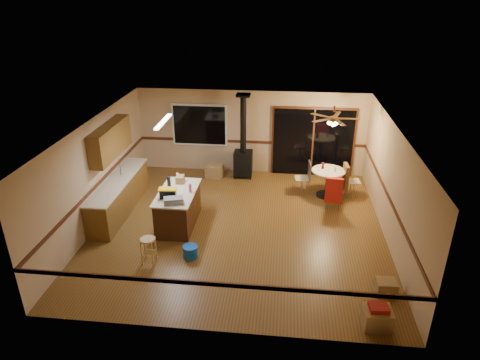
# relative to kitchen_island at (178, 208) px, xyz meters

# --- Properties ---
(floor) EXTENTS (7.00, 7.00, 0.00)m
(floor) POSITION_rel_kitchen_island_xyz_m (1.50, 0.00, -0.45)
(floor) COLOR brown
(floor) RESTS_ON ground
(ceiling) EXTENTS (7.00, 7.00, 0.00)m
(ceiling) POSITION_rel_kitchen_island_xyz_m (1.50, 0.00, 2.15)
(ceiling) COLOR silver
(ceiling) RESTS_ON ground
(wall_back) EXTENTS (7.00, 0.00, 7.00)m
(wall_back) POSITION_rel_kitchen_island_xyz_m (1.50, 3.50, 0.85)
(wall_back) COLOR tan
(wall_back) RESTS_ON ground
(wall_front) EXTENTS (7.00, 0.00, 7.00)m
(wall_front) POSITION_rel_kitchen_island_xyz_m (1.50, -3.50, 0.85)
(wall_front) COLOR tan
(wall_front) RESTS_ON ground
(wall_left) EXTENTS (0.00, 7.00, 7.00)m
(wall_left) POSITION_rel_kitchen_island_xyz_m (-2.00, 0.00, 0.85)
(wall_left) COLOR tan
(wall_left) RESTS_ON ground
(wall_right) EXTENTS (0.00, 7.00, 7.00)m
(wall_right) POSITION_rel_kitchen_island_xyz_m (5.00, 0.00, 0.85)
(wall_right) COLOR tan
(wall_right) RESTS_ON ground
(chair_rail) EXTENTS (7.00, 7.00, 0.08)m
(chair_rail) POSITION_rel_kitchen_island_xyz_m (1.50, 0.00, 0.55)
(chair_rail) COLOR #452011
(chair_rail) RESTS_ON ground
(window) EXTENTS (1.72, 0.10, 1.32)m
(window) POSITION_rel_kitchen_island_xyz_m (-0.10, 3.45, 1.05)
(window) COLOR black
(window) RESTS_ON ground
(sliding_door) EXTENTS (2.52, 0.10, 2.10)m
(sliding_door) POSITION_rel_kitchen_island_xyz_m (3.40, 3.45, 0.60)
(sliding_door) COLOR black
(sliding_door) RESTS_ON ground
(lower_cabinets) EXTENTS (0.60, 3.00, 0.86)m
(lower_cabinets) POSITION_rel_kitchen_island_xyz_m (-1.70, 0.50, -0.02)
(lower_cabinets) COLOR brown
(lower_cabinets) RESTS_ON ground
(countertop) EXTENTS (0.64, 3.04, 0.04)m
(countertop) POSITION_rel_kitchen_island_xyz_m (-1.70, 0.50, 0.43)
(countertop) COLOR beige
(countertop) RESTS_ON lower_cabinets
(upper_cabinets) EXTENTS (0.35, 2.00, 0.80)m
(upper_cabinets) POSITION_rel_kitchen_island_xyz_m (-1.83, 0.70, 1.45)
(upper_cabinets) COLOR brown
(upper_cabinets) RESTS_ON ground
(kitchen_island) EXTENTS (0.88, 1.68, 0.90)m
(kitchen_island) POSITION_rel_kitchen_island_xyz_m (0.00, 0.00, 0.00)
(kitchen_island) COLOR #3C200F
(kitchen_island) RESTS_ON ground
(wood_stove) EXTENTS (0.55, 0.50, 2.52)m
(wood_stove) POSITION_rel_kitchen_island_xyz_m (1.30, 3.05, 0.28)
(wood_stove) COLOR black
(wood_stove) RESTS_ON ground
(ceiling_fan) EXTENTS (0.24, 0.24, 0.55)m
(ceiling_fan) POSITION_rel_kitchen_island_xyz_m (3.78, 2.00, 1.76)
(ceiling_fan) COLOR brown
(ceiling_fan) RESTS_ON ceiling
(fluorescent_strip) EXTENTS (0.10, 1.20, 0.04)m
(fluorescent_strip) POSITION_rel_kitchen_island_xyz_m (-0.30, 0.30, 2.11)
(fluorescent_strip) COLOR white
(fluorescent_strip) RESTS_ON ceiling
(toolbox_grey) EXTENTS (0.49, 0.36, 0.14)m
(toolbox_grey) POSITION_rel_kitchen_island_xyz_m (0.06, -0.58, 0.52)
(toolbox_grey) COLOR slate
(toolbox_grey) RESTS_ON kitchen_island
(toolbox_black) EXTENTS (0.39, 0.24, 0.21)m
(toolbox_black) POSITION_rel_kitchen_island_xyz_m (-0.13, -0.33, 0.55)
(toolbox_black) COLOR black
(toolbox_black) RESTS_ON kitchen_island
(toolbox_yellow_lid) EXTENTS (0.44, 0.27, 0.03)m
(toolbox_yellow_lid) POSITION_rel_kitchen_island_xyz_m (-0.13, -0.33, 0.67)
(toolbox_yellow_lid) COLOR gold
(toolbox_yellow_lid) RESTS_ON toolbox_black
(box_on_island) EXTENTS (0.22, 0.28, 0.18)m
(box_on_island) POSITION_rel_kitchen_island_xyz_m (-0.05, 0.53, 0.54)
(box_on_island) COLOR olive
(box_on_island) RESTS_ON kitchen_island
(bottle_dark) EXTENTS (0.11, 0.11, 0.31)m
(bottle_dark) POSITION_rel_kitchen_island_xyz_m (-0.24, 0.17, 0.60)
(bottle_dark) COLOR black
(bottle_dark) RESTS_ON kitchen_island
(bottle_pink) EXTENTS (0.09, 0.09, 0.22)m
(bottle_pink) POSITION_rel_kitchen_island_xyz_m (0.32, 0.03, 0.56)
(bottle_pink) COLOR #D84C8C
(bottle_pink) RESTS_ON kitchen_island
(bottle_white) EXTENTS (0.07, 0.07, 0.17)m
(bottle_white) POSITION_rel_kitchen_island_xyz_m (-0.16, 0.72, 0.53)
(bottle_white) COLOR white
(bottle_white) RESTS_ON kitchen_island
(bar_stool) EXTENTS (0.35, 0.35, 0.58)m
(bar_stool) POSITION_rel_kitchen_island_xyz_m (-0.27, -1.63, -0.16)
(bar_stool) COLOR tan
(bar_stool) RESTS_ON floor
(blue_bucket) EXTENTS (0.33, 0.33, 0.27)m
(blue_bucket) POSITION_rel_kitchen_island_xyz_m (0.58, -1.36, -0.32)
(blue_bucket) COLOR blue
(blue_bucket) RESTS_ON floor
(dining_table) EXTENTS (0.92, 0.92, 0.78)m
(dining_table) POSITION_rel_kitchen_island_xyz_m (3.78, 2.00, 0.08)
(dining_table) COLOR black
(dining_table) RESTS_ON ground
(glass_red) EXTENTS (0.09, 0.09, 0.18)m
(glass_red) POSITION_rel_kitchen_island_xyz_m (3.63, 2.10, 0.42)
(glass_red) COLOR #590C14
(glass_red) RESTS_ON dining_table
(glass_cream) EXTENTS (0.07, 0.07, 0.12)m
(glass_cream) POSITION_rel_kitchen_island_xyz_m (3.96, 1.95, 0.39)
(glass_cream) COLOR beige
(glass_cream) RESTS_ON dining_table
(chair_left) EXTENTS (0.44, 0.43, 0.51)m
(chair_left) POSITION_rel_kitchen_island_xyz_m (3.19, 2.11, 0.14)
(chair_left) COLOR tan
(chair_left) RESTS_ON ground
(chair_near) EXTENTS (0.45, 0.49, 0.70)m
(chair_near) POSITION_rel_kitchen_island_xyz_m (3.87, 1.12, 0.14)
(chair_near) COLOR tan
(chair_near) RESTS_ON ground
(chair_right) EXTENTS (0.49, 0.45, 0.70)m
(chair_right) POSITION_rel_kitchen_island_xyz_m (4.30, 2.04, 0.14)
(chair_right) COLOR tan
(chair_right) RESTS_ON ground
(box_under_window) EXTENTS (0.57, 0.50, 0.40)m
(box_under_window) POSITION_rel_kitchen_island_xyz_m (0.42, 2.91, -0.25)
(box_under_window) COLOR olive
(box_under_window) RESTS_ON floor
(box_corner_a) EXTENTS (0.51, 0.44, 0.37)m
(box_corner_a) POSITION_rel_kitchen_island_xyz_m (4.27, -3.07, -0.27)
(box_corner_a) COLOR olive
(box_corner_a) RESTS_ON floor
(box_corner_b) EXTENTS (0.39, 0.34, 0.31)m
(box_corner_b) POSITION_rel_kitchen_island_xyz_m (4.60, -2.18, -0.30)
(box_corner_b) COLOR olive
(box_corner_b) RESTS_ON floor
(box_small_red) EXTENTS (0.34, 0.29, 0.09)m
(box_small_red) POSITION_rel_kitchen_island_xyz_m (4.27, -3.07, -0.04)
(box_small_red) COLOR maroon
(box_small_red) RESTS_ON box_corner_a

